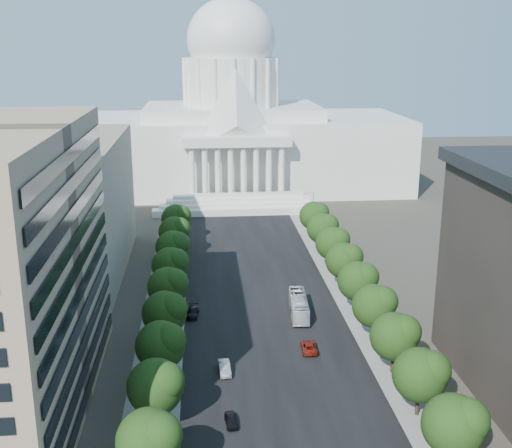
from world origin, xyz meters
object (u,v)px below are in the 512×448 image
object	(u,v)px
car_silver	(225,368)
city_bus	(299,305)
car_dark_b	(193,312)
car_dark_a	(231,420)
car_red	(309,347)

from	to	relation	value
car_silver	city_bus	world-z (taller)	city_bus
car_dark_b	city_bus	size ratio (longest dim) A/B	0.40
car_dark_a	car_dark_b	distance (m)	36.98
car_silver	car_red	distance (m)	15.71
car_red	car_silver	bearing A→B (deg)	26.71
car_dark_b	car_red	bearing A→B (deg)	-34.11
car_red	car_dark_b	xyz separation A→B (m)	(-19.64, 16.11, 0.01)
car_dark_a	car_silver	size ratio (longest dim) A/B	0.78
car_dark_b	car_silver	bearing A→B (deg)	-71.66
city_bus	car_red	bearing A→B (deg)	-87.80
car_dark_a	city_bus	bearing A→B (deg)	61.94
car_red	city_bus	bearing A→B (deg)	-88.42
car_red	car_dark_b	world-z (taller)	car_dark_b
car_red	car_dark_b	bearing A→B (deg)	-35.65
car_dark_a	car_red	world-z (taller)	car_red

